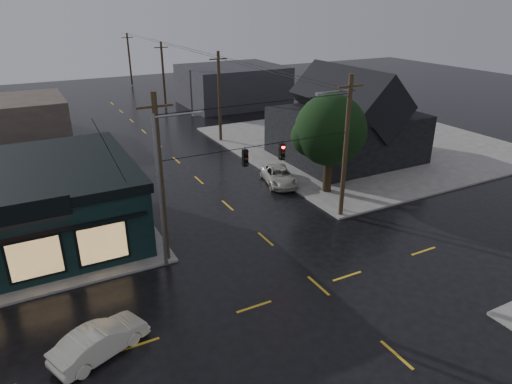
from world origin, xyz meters
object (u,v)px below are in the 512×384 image
corner_tree (330,130)px  suv_silver (279,176)px  utility_pole_nw (168,260)px  sedan_cream (100,341)px  utility_pole_ne (340,216)px

corner_tree → suv_silver: (-2.47, 3.49, -4.50)m
utility_pole_nw → sedan_cream: size_ratio=2.35×
corner_tree → utility_pole_nw: corner_tree is taller
sedan_cream → suv_silver: bearing=-74.3°
corner_tree → sedan_cream: bearing=-152.3°
utility_pole_nw → utility_pole_ne: (13.00, 0.00, 0.00)m
utility_pole_nw → sedan_cream: utility_pole_nw is taller
utility_pole_ne → sedan_cream: size_ratio=2.35×
utility_pole_ne → suv_silver: utility_pole_ne is taller
utility_pole_nw → corner_tree: bearing=15.5°
utility_pole_ne → suv_silver: bearing=95.5°
utility_pole_ne → sedan_cream: utility_pole_ne is taller
utility_pole_ne → sedan_cream: (-18.05, -6.29, 0.71)m
sedan_cream → utility_pole_nw: bearing=-61.7°
sedan_cream → suv_silver: (17.32, 13.87, -0.02)m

